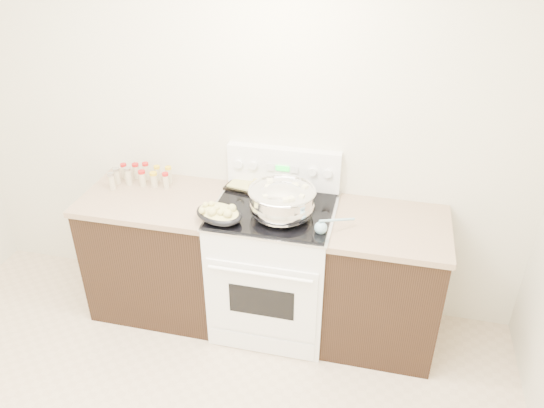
# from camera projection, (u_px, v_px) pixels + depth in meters

# --- Properties ---
(room_shell) EXTENTS (4.10, 3.60, 2.75)m
(room_shell) POSITION_uv_depth(u_px,v_px,m) (84.00, 213.00, 1.84)
(room_shell) COLOR beige
(room_shell) RESTS_ON ground
(counter_left) EXTENTS (0.93, 0.67, 0.92)m
(counter_left) POSITION_uv_depth(u_px,v_px,m) (161.00, 251.00, 3.77)
(counter_left) COLOR black
(counter_left) RESTS_ON ground
(counter_right) EXTENTS (0.73, 0.67, 0.92)m
(counter_right) POSITION_uv_depth(u_px,v_px,m) (383.00, 283.00, 3.46)
(counter_right) COLOR black
(counter_right) RESTS_ON ground
(kitchen_range) EXTENTS (0.78, 0.73, 1.22)m
(kitchen_range) POSITION_uv_depth(u_px,v_px,m) (274.00, 265.00, 3.59)
(kitchen_range) COLOR white
(kitchen_range) RESTS_ON ground
(mixing_bowl) EXTENTS (0.50, 0.50, 0.24)m
(mixing_bowl) POSITION_uv_depth(u_px,v_px,m) (282.00, 203.00, 3.22)
(mixing_bowl) COLOR silver
(mixing_bowl) RESTS_ON kitchen_range
(roasting_pan) EXTENTS (0.37, 0.31, 0.12)m
(roasting_pan) POSITION_uv_depth(u_px,v_px,m) (219.00, 213.00, 3.20)
(roasting_pan) COLOR black
(roasting_pan) RESTS_ON kitchen_range
(baking_sheet) EXTENTS (0.43, 0.33, 0.06)m
(baking_sheet) POSITION_uv_depth(u_px,v_px,m) (259.00, 184.00, 3.58)
(baking_sheet) COLOR black
(baking_sheet) RESTS_ON kitchen_range
(wooden_spoon) EXTENTS (0.10, 0.27, 0.04)m
(wooden_spoon) POSITION_uv_depth(u_px,v_px,m) (273.00, 219.00, 3.22)
(wooden_spoon) COLOR tan
(wooden_spoon) RESTS_ON kitchen_range
(blue_ladle) EXTENTS (0.22, 0.19, 0.10)m
(blue_ladle) POSITION_uv_depth(u_px,v_px,m) (323.00, 227.00, 3.10)
(blue_ladle) COLOR #7CA9B9
(blue_ladle) RESTS_ON kitchen_range
(spice_jars) EXTENTS (0.40, 0.24, 0.13)m
(spice_jars) POSITION_uv_depth(u_px,v_px,m) (141.00, 176.00, 3.65)
(spice_jars) COLOR #BFB28C
(spice_jars) RESTS_ON counter_left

